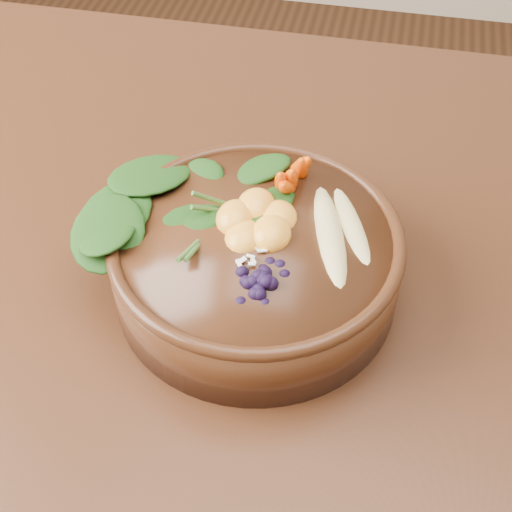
# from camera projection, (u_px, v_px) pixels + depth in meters

# --- Properties ---
(dining_table) EXTENTS (1.60, 0.90, 0.75)m
(dining_table) POSITION_uv_depth(u_px,v_px,m) (486.00, 351.00, 0.77)
(dining_table) COLOR #331C0C
(dining_table) RESTS_ON ground
(stoneware_bowl) EXTENTS (0.33, 0.33, 0.07)m
(stoneware_bowl) POSITION_uv_depth(u_px,v_px,m) (256.00, 263.00, 0.68)
(stoneware_bowl) COLOR #442311
(stoneware_bowl) RESTS_ON dining_table
(kale_heap) EXTENTS (0.21, 0.20, 0.04)m
(kale_heap) POSITION_uv_depth(u_px,v_px,m) (208.00, 180.00, 0.67)
(kale_heap) COLOR #1E4715
(kale_heap) RESTS_ON stoneware_bowl
(carrot_cluster) EXTENTS (0.07, 0.07, 0.08)m
(carrot_cluster) POSITION_uv_depth(u_px,v_px,m) (303.00, 151.00, 0.67)
(carrot_cluster) COLOR #EC4900
(carrot_cluster) RESTS_ON stoneware_bowl
(banana_halves) EXTENTS (0.09, 0.16, 0.03)m
(banana_halves) POSITION_uv_depth(u_px,v_px,m) (342.00, 219.00, 0.65)
(banana_halves) COLOR #E0CC84
(banana_halves) RESTS_ON stoneware_bowl
(mandarin_cluster) EXTENTS (0.10, 0.10, 0.03)m
(mandarin_cluster) POSITION_uv_depth(u_px,v_px,m) (257.00, 211.00, 0.65)
(mandarin_cluster) COLOR #FCA02A
(mandarin_cluster) RESTS_ON stoneware_bowl
(blueberry_pile) EXTENTS (0.15, 0.12, 0.04)m
(blueberry_pile) POSITION_uv_depth(u_px,v_px,m) (263.00, 268.00, 0.60)
(blueberry_pile) COLOR black
(blueberry_pile) RESTS_ON stoneware_bowl
(coconut_flakes) EXTENTS (0.10, 0.09, 0.01)m
(coconut_flakes) POSITION_uv_depth(u_px,v_px,m) (259.00, 248.00, 0.63)
(coconut_flakes) COLOR white
(coconut_flakes) RESTS_ON stoneware_bowl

